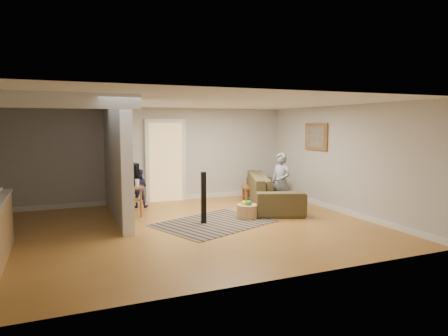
{
  "coord_description": "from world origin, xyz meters",
  "views": [
    {
      "loc": [
        -2.35,
        -7.46,
        2.06
      ],
      "look_at": [
        1.02,
        0.63,
        1.1
      ],
      "focal_mm": 32.0,
      "sensor_mm": 36.0,
      "label": 1
    }
  ],
  "objects_px": {
    "speaker_left": "(203,198)",
    "toy_basket": "(247,210)",
    "tv_console": "(127,187)",
    "toddler": "(139,207)",
    "child": "(280,212)",
    "speaker_right": "(122,191)",
    "coffee_table": "(262,189)",
    "sofa": "(273,206)"
  },
  "relations": [
    {
      "from": "toddler",
      "to": "coffee_table",
      "type": "bearing_deg",
      "value": -166.85
    },
    {
      "from": "speaker_right",
      "to": "child",
      "type": "relative_size",
      "value": 0.72
    },
    {
      "from": "speaker_right",
      "to": "sofa",
      "type": "bearing_deg",
      "value": -2.76
    },
    {
      "from": "speaker_right",
      "to": "toddler",
      "type": "bearing_deg",
      "value": 50.29
    },
    {
      "from": "sofa",
      "to": "coffee_table",
      "type": "bearing_deg",
      "value": 12.65
    },
    {
      "from": "tv_console",
      "to": "toddler",
      "type": "height_order",
      "value": "tv_console"
    },
    {
      "from": "speaker_right",
      "to": "toy_basket",
      "type": "height_order",
      "value": "speaker_right"
    },
    {
      "from": "tv_console",
      "to": "speaker_left",
      "type": "distance_m",
      "value": 2.0
    },
    {
      "from": "speaker_left",
      "to": "speaker_right",
      "type": "relative_size",
      "value": 1.08
    },
    {
      "from": "speaker_right",
      "to": "speaker_left",
      "type": "bearing_deg",
      "value": -41.95
    },
    {
      "from": "speaker_left",
      "to": "toy_basket",
      "type": "height_order",
      "value": "speaker_left"
    },
    {
      "from": "sofa",
      "to": "tv_console",
      "type": "xyz_separation_m",
      "value": [
        -3.54,
        0.51,
        0.63
      ]
    },
    {
      "from": "speaker_left",
      "to": "child",
      "type": "height_order",
      "value": "speaker_left"
    },
    {
      "from": "coffee_table",
      "to": "speaker_left",
      "type": "height_order",
      "value": "speaker_left"
    },
    {
      "from": "tv_console",
      "to": "coffee_table",
      "type": "bearing_deg",
      "value": -9.99
    },
    {
      "from": "speaker_left",
      "to": "child",
      "type": "bearing_deg",
      "value": 22.44
    },
    {
      "from": "toy_basket",
      "to": "speaker_left",
      "type": "bearing_deg",
      "value": -176.19
    },
    {
      "from": "sofa",
      "to": "speaker_right",
      "type": "distance_m",
      "value": 3.72
    },
    {
      "from": "speaker_left",
      "to": "child",
      "type": "distance_m",
      "value": 2.16
    },
    {
      "from": "coffee_table",
      "to": "toddler",
      "type": "height_order",
      "value": "coffee_table"
    },
    {
      "from": "tv_console",
      "to": "toy_basket",
      "type": "bearing_deg",
      "value": -44.75
    },
    {
      "from": "coffee_table",
      "to": "tv_console",
      "type": "relative_size",
      "value": 1.01
    },
    {
      "from": "child",
      "to": "toddler",
      "type": "relative_size",
      "value": 1.45
    },
    {
      "from": "speaker_left",
      "to": "toddler",
      "type": "height_order",
      "value": "speaker_left"
    },
    {
      "from": "tv_console",
      "to": "speaker_right",
      "type": "distance_m",
      "value": 0.33
    },
    {
      "from": "sofa",
      "to": "speaker_right",
      "type": "height_order",
      "value": "speaker_right"
    },
    {
      "from": "tv_console",
      "to": "toy_basket",
      "type": "xyz_separation_m",
      "value": [
        2.38,
        -1.41,
        -0.46
      ]
    },
    {
      "from": "toy_basket",
      "to": "sofa",
      "type": "bearing_deg",
      "value": 38.09
    },
    {
      "from": "speaker_right",
      "to": "toy_basket",
      "type": "bearing_deg",
      "value": -25.09
    },
    {
      "from": "toy_basket",
      "to": "child",
      "type": "distance_m",
      "value": 1.07
    },
    {
      "from": "coffee_table",
      "to": "speaker_left",
      "type": "relative_size",
      "value": 1.09
    },
    {
      "from": "tv_console",
      "to": "toddler",
      "type": "bearing_deg",
      "value": 45.83
    },
    {
      "from": "tv_console",
      "to": "speaker_right",
      "type": "relative_size",
      "value": 1.17
    },
    {
      "from": "toddler",
      "to": "toy_basket",
      "type": "bearing_deg",
      "value": 153.97
    },
    {
      "from": "sofa",
      "to": "child",
      "type": "bearing_deg",
      "value": -171.92
    },
    {
      "from": "tv_console",
      "to": "toy_basket",
      "type": "relative_size",
      "value": 2.51
    },
    {
      "from": "coffee_table",
      "to": "speaker_right",
      "type": "bearing_deg",
      "value": 179.47
    },
    {
      "from": "sofa",
      "to": "tv_console",
      "type": "bearing_deg",
      "value": 102.77
    },
    {
      "from": "speaker_left",
      "to": "toddler",
      "type": "relative_size",
      "value": 1.13
    },
    {
      "from": "tv_console",
      "to": "child",
      "type": "relative_size",
      "value": 0.84
    },
    {
      "from": "coffee_table",
      "to": "child",
      "type": "bearing_deg",
      "value": -100.33
    },
    {
      "from": "sofa",
      "to": "coffee_table",
      "type": "relative_size",
      "value": 2.36
    }
  ]
}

